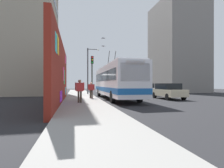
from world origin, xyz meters
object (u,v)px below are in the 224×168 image
city_bus (115,81)px  traffic_light (92,69)px  street_lamp (89,68)px  pedestrian_at_curb (91,89)px  parked_car_white (144,89)px  pedestrian_near_wall (80,89)px  parked_car_champagne (168,91)px

city_bus → traffic_light: (2.13, 2.15, 1.29)m
street_lamp → city_bus: bearing=-164.2°
street_lamp → pedestrian_at_curb: bearing=176.8°
street_lamp → parked_car_white: bearing=-107.5°
traffic_light → pedestrian_near_wall: bearing=166.8°
parked_car_champagne → pedestrian_at_curb: bearing=84.7°
parked_car_white → traffic_light: (-2.88, 7.35, 2.32)m
city_bus → parked_car_champagne: 5.46m
pedestrian_near_wall → pedestrian_at_curb: (3.95, -1.21, -0.10)m
pedestrian_near_wall → street_lamp: size_ratio=0.27×
traffic_light → street_lamp: (5.17, -0.09, 0.66)m
city_bus → street_lamp: (7.30, 2.06, 1.96)m
pedestrian_at_curb → parked_car_white: bearing=-53.9°
traffic_light → street_lamp: street_lamp is taller
parked_car_champagne → parked_car_white: size_ratio=0.94×
parked_car_champagne → city_bus: bearing=75.9°
pedestrian_near_wall → street_lamp: bearing=-7.9°
parked_car_white → pedestrian_at_curb: (-5.61, 7.70, 0.21)m
city_bus → parked_car_white: 7.30m
parked_car_champagne → pedestrian_near_wall: size_ratio=2.49×
city_bus → parked_car_champagne: (-1.31, -5.20, -1.03)m
parked_car_champagne → parked_car_white: bearing=-0.0°
pedestrian_near_wall → street_lamp: 12.26m
parked_car_champagne → parked_car_white: same height
parked_car_champagne → pedestrian_at_curb: (0.71, 7.70, 0.22)m
parked_car_white → traffic_light: size_ratio=1.00×
parked_car_champagne → traffic_light: bearing=64.9°
city_bus → traffic_light: size_ratio=2.78×
parked_car_white → pedestrian_at_curb: bearing=126.1°
city_bus → pedestrian_near_wall: city_bus is taller
pedestrian_near_wall → city_bus: bearing=-39.2°
pedestrian_near_wall → street_lamp: (11.85, -1.65, 2.67)m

